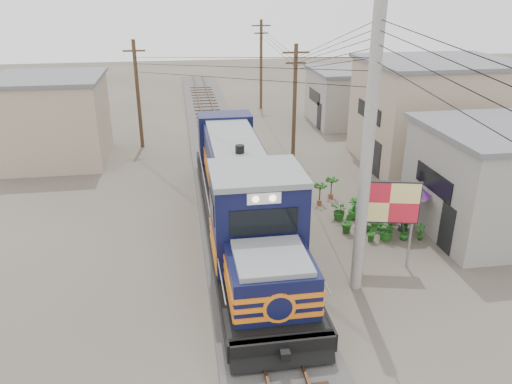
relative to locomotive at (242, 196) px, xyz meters
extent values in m
plane|color=#473F35|center=(0.00, -4.22, -1.84)|extent=(120.00, 120.00, 0.00)
cube|color=#595651|center=(0.00, 5.78, -1.76)|extent=(3.60, 70.00, 0.16)
cube|color=#51331E|center=(-0.54, 5.78, -1.58)|extent=(0.08, 70.00, 0.12)
cube|color=#51331E|center=(0.54, 5.78, -1.58)|extent=(0.08, 70.00, 0.12)
cube|color=black|center=(0.00, 0.05, -1.04)|extent=(3.13, 17.25, 0.59)
cube|color=black|center=(0.00, -5.34, -1.36)|extent=(2.37, 3.45, 0.70)
cube|color=black|center=(0.00, 5.45, -1.36)|extent=(2.37, 3.45, 0.70)
cube|color=black|center=(0.00, -6.63, -0.12)|extent=(2.56, 2.59, 1.62)
cube|color=black|center=(0.00, -3.93, 0.74)|extent=(3.06, 2.80, 3.34)
cube|color=slate|center=(0.00, -3.93, 2.47)|extent=(3.13, 2.94, 0.19)
cube|color=black|center=(0.00, -5.35, 1.34)|extent=(2.19, 0.06, 0.86)
cube|color=white|center=(0.00, -5.36, 2.14)|extent=(1.08, 0.06, 0.38)
cube|color=black|center=(0.00, 2.75, 0.31)|extent=(2.44, 10.57, 2.48)
cube|color=slate|center=(0.00, 2.75, 1.61)|extent=(2.19, 10.57, 0.19)
cube|color=orange|center=(0.00, 0.05, -0.44)|extent=(3.17, 17.25, 0.15)
cube|color=orange|center=(0.00, 0.05, -0.12)|extent=(3.17, 17.25, 0.15)
cube|color=orange|center=(0.00, 0.05, 0.20)|extent=(3.17, 17.25, 0.15)
cylinder|color=#9E9B93|center=(3.50, -4.72, 3.16)|extent=(0.40, 0.40, 10.00)
cylinder|color=#4C3826|center=(4.50, 9.78, 1.66)|extent=(0.24, 0.24, 7.00)
cube|color=#4C3826|center=(4.50, 9.78, 4.66)|extent=(1.60, 0.10, 0.10)
cube|color=#4C3826|center=(4.50, 9.78, 4.06)|extent=(1.20, 0.10, 0.10)
cylinder|color=#4C3826|center=(4.80, 23.78, 1.91)|extent=(0.24, 0.24, 7.50)
cube|color=#4C3826|center=(4.80, 23.78, 5.16)|extent=(1.60, 0.10, 0.10)
cube|color=#4C3826|center=(4.80, 23.78, 4.56)|extent=(1.20, 0.10, 0.10)
cylinder|color=#4C3826|center=(-5.00, 13.78, 1.66)|extent=(0.24, 0.24, 7.00)
cube|color=#4C3826|center=(-5.00, 13.78, 4.66)|extent=(1.60, 0.10, 0.10)
cube|color=#4C3826|center=(-5.00, 13.78, 4.06)|extent=(1.20, 0.10, 0.10)
cube|color=gray|center=(11.50, -1.22, 0.41)|extent=(7.00, 6.00, 4.50)
cube|color=black|center=(7.98, -1.22, 0.63)|extent=(0.05, 3.00, 0.90)
cube|color=tan|center=(12.50, 7.78, 1.16)|extent=(8.00, 7.00, 6.00)
cube|color=slate|center=(12.50, 7.78, 4.26)|extent=(8.40, 7.35, 0.20)
cube|color=black|center=(8.48, 7.78, 1.46)|extent=(0.05, 3.50, 0.90)
cube|color=gray|center=(11.00, 17.78, 0.16)|extent=(6.00, 6.00, 4.00)
cube|color=slate|center=(11.00, 17.78, 2.26)|extent=(6.30, 6.30, 0.20)
cube|color=black|center=(7.98, 17.78, 0.36)|extent=(0.05, 3.00, 0.90)
cube|color=tan|center=(-10.00, 11.78, 0.66)|extent=(6.00, 6.00, 5.00)
cube|color=slate|center=(-10.00, 11.78, 3.26)|extent=(6.30, 6.30, 0.20)
cube|color=black|center=(-13.02, 11.78, 0.91)|extent=(0.05, 3.00, 0.90)
cylinder|color=#99999E|center=(4.12, -3.28, -0.55)|extent=(0.10, 0.10, 2.59)
cylinder|color=#99999E|center=(5.94, -3.69, -0.55)|extent=(0.10, 0.10, 2.59)
cube|color=black|center=(5.03, -3.48, 0.85)|extent=(2.25, 0.63, 1.66)
cube|color=red|center=(5.03, -3.51, 0.85)|extent=(2.14, 0.56, 1.55)
cylinder|color=black|center=(7.10, -0.75, -1.79)|extent=(0.42, 0.42, 0.10)
cylinder|color=#99999E|center=(7.10, -0.75, -0.80)|extent=(0.05, 0.05, 2.08)
cone|color=#4B2062|center=(7.10, -0.75, 0.19)|extent=(2.67, 2.67, 0.52)
imported|color=black|center=(6.54, 2.44, -1.05)|extent=(0.59, 0.39, 1.59)
imported|color=#1F5B1A|center=(4.66, -1.68, -1.39)|extent=(0.57, 0.49, 0.90)
imported|color=#1F5B1A|center=(5.36, -1.52, -1.46)|extent=(0.54, 0.52, 0.76)
imported|color=#1F5B1A|center=(5.97, -1.44, -1.33)|extent=(1.05, 1.13, 1.02)
imported|color=#1F5B1A|center=(6.76, -1.57, -1.50)|extent=(0.49, 0.49, 0.69)
imported|color=#1F5B1A|center=(7.42, -1.73, -1.46)|extent=(0.42, 0.31, 0.76)
imported|color=#1F5B1A|center=(4.59, -0.60, -1.33)|extent=(0.71, 0.66, 1.02)
imported|color=#1F5B1A|center=(5.44, -0.63, -1.54)|extent=(0.72, 0.69, 0.61)
imported|color=#1F5B1A|center=(6.01, -0.39, -1.32)|extent=(0.77, 0.77, 1.05)
imported|color=#1F5B1A|center=(6.67, -0.35, -1.42)|extent=(0.43, 0.52, 0.84)
imported|color=#1F5B1A|center=(7.22, -0.53, -1.38)|extent=(0.62, 0.65, 0.92)
imported|color=#1F5B1A|center=(4.66, 0.73, -1.38)|extent=(1.08, 1.10, 0.93)
imported|color=#1F5B1A|center=(5.33, 0.73, -1.31)|extent=(0.82, 0.82, 1.06)
imported|color=#1F5B1A|center=(6.05, 0.74, -1.29)|extent=(0.42, 0.59, 1.09)
camera|label=1|loc=(-2.47, -19.37, 8.27)|focal=35.00mm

